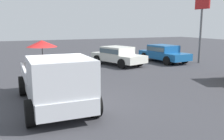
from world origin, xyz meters
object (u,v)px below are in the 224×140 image
at_px(parked_sedan_far, 118,55).
at_px(motel_sign, 202,17).
at_px(parked_sedan_near, 164,53).
at_px(pickup_truck_main, 55,81).

distance_m(parked_sedan_far, motel_sign, 6.94).
xyz_separation_m(parked_sedan_near, parked_sedan_far, (-0.27, -3.91, 0.00)).
distance_m(parked_sedan_near, motel_sign, 3.86).
xyz_separation_m(parked_sedan_near, motel_sign, (1.57, 2.19, 2.76)).
bearing_deg(motel_sign, parked_sedan_far, -106.83).
bearing_deg(pickup_truck_main, parked_sedan_near, 128.17).
height_order(pickup_truck_main, parked_sedan_far, pickup_truck_main).
bearing_deg(motel_sign, parked_sedan_near, -125.70).
bearing_deg(parked_sedan_far, motel_sign, 57.60).
bearing_deg(parked_sedan_far, parked_sedan_near, 70.46).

